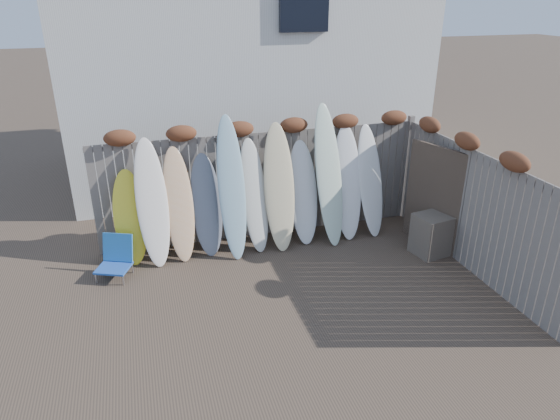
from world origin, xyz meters
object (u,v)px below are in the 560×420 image
object	(u,v)px
wooden_crate	(433,234)
surfboard_0	(130,218)
beach_chair	(116,258)
lattice_panel	(435,198)

from	to	relation	value
wooden_crate	surfboard_0	xyz separation A→B (m)	(-5.09, 1.27, 0.43)
surfboard_0	beach_chair	bearing A→B (deg)	-122.23
beach_chair	surfboard_0	world-z (taller)	surfboard_0
wooden_crate	surfboard_0	world-z (taller)	surfboard_0
beach_chair	lattice_panel	xyz separation A→B (m)	(5.52, -0.54, 0.63)
wooden_crate	surfboard_0	bearing A→B (deg)	166.02
beach_chair	surfboard_0	bearing A→B (deg)	57.13
beach_chair	surfboard_0	xyz separation A→B (m)	(0.29, 0.45, 0.48)
lattice_panel	surfboard_0	world-z (taller)	lattice_panel
surfboard_0	wooden_crate	bearing A→B (deg)	-13.34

